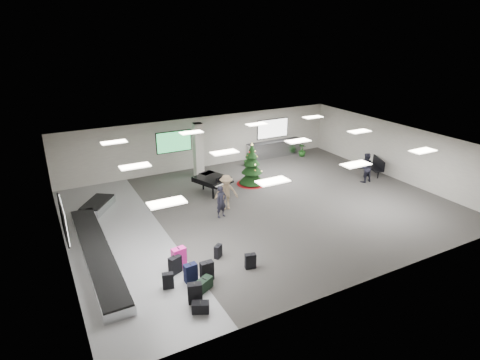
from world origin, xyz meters
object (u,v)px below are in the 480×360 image
christmas_tree (252,170)px  traveler_b (226,192)px  grand_piano (212,180)px  potted_plant_left (247,160)px  baggage_carousel (97,242)px  traveler_a (221,202)px  bench (376,165)px  service_counter (275,149)px  pink_suitcase (179,258)px  potted_plant_right (302,150)px  traveler_bench (365,168)px

christmas_tree → traveler_b: (-2.72, -2.29, 0.04)m
grand_piano → potted_plant_left: (3.72, 2.90, -0.32)m
christmas_tree → potted_plant_left: christmas_tree is taller
baggage_carousel → traveler_a: bearing=0.8°
bench → potted_plant_left: size_ratio=2.02×
christmas_tree → traveler_b: christmas_tree is taller
service_counter → potted_plant_left: (-2.65, -0.89, -0.12)m
pink_suitcase → potted_plant_right: (12.11, 8.88, 0.04)m
potted_plant_right → potted_plant_left: bearing=-179.4°
baggage_carousel → potted_plant_left: bearing=29.8°
traveler_b → baggage_carousel: bearing=-151.7°
traveler_b → bench: bearing=21.9°
potted_plant_right → christmas_tree: bearing=-153.1°
christmas_tree → bench: 7.65m
bench → traveler_b: traveler_b is taller
traveler_b → traveler_bench: size_ratio=1.02×
pink_suitcase → potted_plant_right: bearing=27.6°
baggage_carousel → service_counter: bearing=27.7°
baggage_carousel → traveler_a: size_ratio=6.27×
christmas_tree → bench: bearing=-16.4°
baggage_carousel → traveler_b: 6.33m
baggage_carousel → traveler_bench: 14.84m
bench → traveler_b: 10.06m
pink_suitcase → potted_plant_left: bearing=40.1°
traveler_bench → traveler_a: bearing=3.5°
potted_plant_right → traveler_b: bearing=-148.4°
traveler_b → grand_piano: bearing=105.3°
traveler_bench → potted_plant_right: size_ratio=1.96×
grand_piano → traveler_a: bearing=-127.6°
service_counter → grand_piano: size_ratio=1.85×
traveler_b → potted_plant_right: bearing=52.8°
potted_plant_left → christmas_tree: bearing=-113.8°
grand_piano → traveler_bench: 8.77m
traveler_a → traveler_b: traveler_b is taller
christmas_tree → traveler_b: size_ratio=1.39×
baggage_carousel → traveler_a: traveler_a is taller
baggage_carousel → service_counter: 14.50m
traveler_a → service_counter: bearing=28.0°
service_counter → potted_plant_right: (1.70, -0.84, -0.11)m
service_counter → christmas_tree: christmas_tree is taller
bench → potted_plant_right: bench is taller
traveler_a → traveler_bench: traveler_bench is taller
grand_piano → traveler_bench: size_ratio=1.28×
baggage_carousel → service_counter: size_ratio=2.40×
pink_suitcase → grand_piano: grand_piano is taller
christmas_tree → grand_piano: bearing=-177.1°
christmas_tree → potted_plant_left: size_ratio=2.89×
potted_plant_right → baggage_carousel: bearing=-158.0°
pink_suitcase → christmas_tree: (6.54, 6.06, 0.43)m
service_counter → potted_plant_left: service_counter is taller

